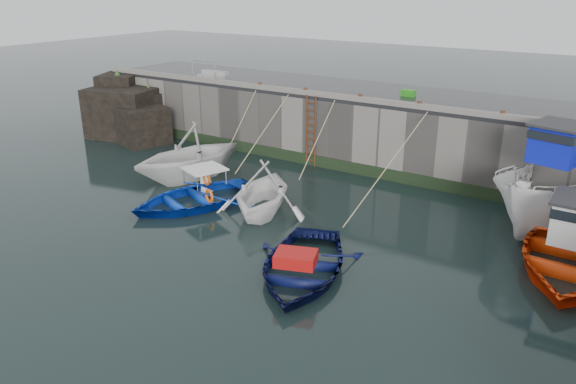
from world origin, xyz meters
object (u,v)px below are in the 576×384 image
Objects in this scene: boat_near_blue at (194,204)px; bollard_d at (419,105)px; boat_near_blacktrim at (262,212)px; bollard_c at (360,97)px; boat_near_navy at (302,273)px; boat_near_white at (190,178)px; bollard_a at (260,85)px; ladder at (311,131)px; bollard_b at (306,91)px; boat_far_orange at (576,252)px; fish_crate at (408,93)px; boat_far_white at (556,192)px; bollard_e at (503,115)px.

bollard_d reaches higher than boat_near_blue.
boat_near_blue is 2.71m from boat_near_blacktrim.
bollard_c is at bearing 61.16° from boat_near_blacktrim.
boat_near_navy is 17.30× the size of bollard_c.
bollard_c is at bearing 53.31° from boat_near_white.
boat_near_blue is at bearing -75.24° from bollard_a.
bollard_b is at bearing 146.14° from ladder.
boat_far_orange reaches higher than bollard_b.
boat_near_navy is 17.30× the size of bollard_a.
ladder is 0.77× the size of boat_near_blacktrim.
boat_near_blue is 10.55m from fish_crate.
boat_far_white is (13.78, 3.34, 1.14)m from boat_near_white.
boat_near_blue is at bearing -131.54° from bollard_d.
bollard_b is at bearing 86.39° from boat_near_blacktrim.
bollard_c reaches higher than boat_near_white.
boat_near_white is 9.51m from boat_near_navy.
boat_near_white reaches higher than boat_near_blue.
boat_far_white reaches higher than boat_near_navy.
bollard_d is (3.42, 5.99, 3.30)m from boat_near_blacktrim.
bollard_a is (-6.52, -2.05, 0.00)m from fish_crate.
ladder is 3.47m from bollard_a.
boat_near_blacktrim is 6.89m from bollard_c.
bollard_b and bollard_c have the same top height.
bollard_a is 1.00× the size of bollard_b.
boat_near_blacktrim is at bearing -169.89° from boat_far_orange.
bollard_b is (-12.00, 4.24, 2.86)m from boat_far_orange.
boat_near_blue is 7.75m from bollard_a.
boat_far_white is 12.38× the size of fish_crate.
boat_near_blacktrim is 9.52m from bollard_e.
fish_crate is (-7.98, 6.28, 2.86)m from boat_far_orange.
bollard_c is (5.20, 0.00, 0.00)m from bollard_a.
ladder is 0.66× the size of boat_near_navy.
boat_near_navy is at bearing -58.81° from bollard_b.
boat_near_blue is at bearing -95.99° from bollard_b.
boat_far_orange reaches higher than bollard_d.
ladder is 0.48× the size of boat_far_orange.
boat_near_blue is 9.65m from bollard_d.
boat_near_blue reaches higher than boat_near_navy.
fish_crate is 4.93m from bollard_e.
boat_near_blue is at bearing 139.79° from boat_near_navy.
boat_near_white is 5.69m from bollard_a.
bollard_c is at bearing 0.00° from bollard_b.
boat_near_blacktrim is 8.94m from fish_crate.
fish_crate is (-6.85, 3.33, 2.16)m from boat_far_white.
fish_crate is at bearing 54.08° from boat_near_blacktrim.
boat_far_white is at bearing 35.38° from boat_near_navy.
boat_near_white is 6.38m from bollard_b.
bollard_e reaches higher than boat_near_navy.
boat_far_orange is 23.68× the size of bollard_a.
ladder is 5.33× the size of fish_crate.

